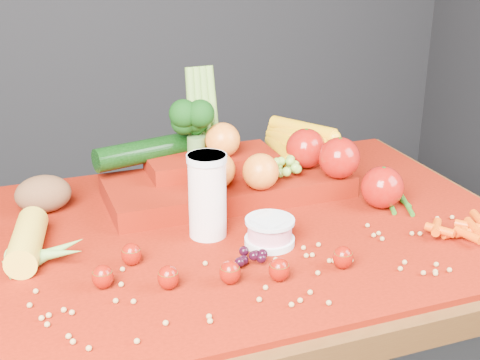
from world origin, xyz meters
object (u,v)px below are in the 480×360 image
object	(u,v)px
milk_glass	(207,193)
yogurt_bowl	(270,231)
produce_mound	(245,167)
table	(243,272)

from	to	relation	value
milk_glass	yogurt_bowl	size ratio (longest dim) A/B	1.73
milk_glass	yogurt_bowl	xyz separation A→B (m)	(0.10, -0.08, -0.06)
milk_glass	yogurt_bowl	distance (m)	0.14
yogurt_bowl	produce_mound	size ratio (longest dim) A/B	0.16
yogurt_bowl	produce_mound	world-z (taller)	produce_mound
milk_glass	yogurt_bowl	world-z (taller)	milk_glass
milk_glass	yogurt_bowl	bearing A→B (deg)	-38.96
table	yogurt_bowl	world-z (taller)	yogurt_bowl
milk_glass	produce_mound	world-z (taller)	produce_mound
table	produce_mound	size ratio (longest dim) A/B	1.84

